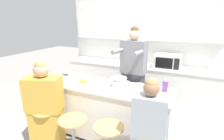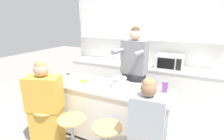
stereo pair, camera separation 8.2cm
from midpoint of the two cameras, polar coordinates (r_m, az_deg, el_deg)
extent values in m
plane|color=gray|center=(3.17, 0.23, -20.83)|extent=(16.00, 16.00, 0.00)
cube|color=silver|center=(4.34, 11.26, 8.46)|extent=(3.74, 0.06, 2.70)
cube|color=white|center=(4.20, 11.22, 14.72)|extent=(3.44, 0.16, 0.75)
cube|color=white|center=(4.24, 9.39, -4.39)|extent=(3.44, 0.59, 0.87)
cube|color=silver|center=(4.11, 9.67, 1.50)|extent=(3.47, 0.62, 0.03)
cube|color=black|center=(3.15, 0.23, -20.40)|extent=(1.79, 0.54, 0.06)
cube|color=white|center=(2.91, 0.24, -13.45)|extent=(1.87, 0.62, 0.81)
cube|color=silver|center=(2.73, 0.25, -5.71)|extent=(1.91, 0.66, 0.03)
cylinder|color=#B7BABC|center=(2.97, -19.37, -17.28)|extent=(0.04, 0.04, 0.60)
cylinder|color=tan|center=(2.82, -19.96, -12.00)|extent=(0.38, 0.38, 0.02)
cylinder|color=#B7BABC|center=(2.65, -11.71, -21.12)|extent=(0.04, 0.04, 0.60)
cylinder|color=tan|center=(2.48, -12.12, -15.42)|extent=(0.38, 0.38, 0.02)
cylinder|color=tan|center=(2.27, -0.60, -18.16)|extent=(0.38, 0.38, 0.02)
cube|color=#383842|center=(3.30, 7.59, -9.28)|extent=(0.39, 0.26, 1.00)
cube|color=slate|center=(3.05, 8.13, 4.19)|extent=(0.45, 0.26, 0.57)
cylinder|color=slate|center=(2.87, 2.69, 6.16)|extent=(0.10, 0.32, 0.07)
cylinder|color=slate|center=(2.71, 9.44, 5.39)|extent=(0.10, 0.32, 0.07)
sphere|color=#DBB293|center=(2.99, 8.42, 11.43)|extent=(0.22, 0.22, 0.20)
sphere|color=#513823|center=(2.99, 8.46, 12.47)|extent=(0.17, 0.17, 0.15)
cube|color=gold|center=(2.97, -19.45, -17.26)|extent=(0.51, 0.40, 0.63)
cube|color=gold|center=(2.71, -20.57, -7.10)|extent=(0.56, 0.43, 0.51)
sphere|color=tan|center=(2.59, -21.33, 0.14)|extent=(0.26, 0.26, 0.20)
sphere|color=#A37F51|center=(2.58, -21.45, 1.33)|extent=(0.21, 0.21, 0.16)
cube|color=#9EA8B2|center=(1.99, 12.54, -15.06)|extent=(0.38, 0.25, 0.51)
sphere|color=#936B4C|center=(1.84, 13.18, -5.93)|extent=(0.19, 0.19, 0.17)
sphere|color=#A37F51|center=(1.82, 13.28, -4.54)|extent=(0.15, 0.15, 0.14)
cylinder|color=#B7BABC|center=(2.69, 3.18, -4.11)|extent=(0.23, 0.23, 0.14)
cylinder|color=#B7BABC|center=(2.67, 3.21, -2.64)|extent=(0.24, 0.24, 0.01)
cylinder|color=#B7BABC|center=(2.73, 0.53, -2.81)|extent=(0.05, 0.01, 0.01)
cylinder|color=#B7BABC|center=(2.63, 5.98, -3.64)|extent=(0.05, 0.01, 0.01)
cylinder|color=silver|center=(2.66, 9.64, -5.49)|extent=(0.20, 0.20, 0.06)
cylinder|color=#DB4C51|center=(2.36, 9.10, -7.94)|extent=(0.08, 0.08, 0.08)
torus|color=#DB4C51|center=(2.35, 10.30, -8.04)|extent=(0.04, 0.01, 0.04)
cylinder|color=#4C7099|center=(2.34, 12.86, -8.36)|extent=(0.08, 0.08, 0.09)
torus|color=#4C7099|center=(2.33, 14.08, -8.44)|extent=(0.04, 0.01, 0.04)
ellipsoid|color=yellow|center=(2.90, -8.69, -3.65)|extent=(0.14, 0.06, 0.06)
ellipsoid|color=yellow|center=(2.95, -8.83, -3.31)|extent=(0.11, 0.13, 0.06)
ellipsoid|color=yellow|center=(2.91, -7.66, -3.53)|extent=(0.12, 0.12, 0.06)
cube|color=#7A428E|center=(2.61, 17.81, -5.30)|extent=(0.07, 0.07, 0.16)
cylinder|color=white|center=(2.59, 17.97, -3.51)|extent=(0.03, 0.03, 0.02)
cube|color=white|center=(3.92, 18.89, 2.57)|extent=(0.55, 0.39, 0.29)
cube|color=black|center=(3.73, 17.73, 2.03)|extent=(0.34, 0.01, 0.22)
cube|color=black|center=(3.71, 21.49, 1.59)|extent=(0.10, 0.01, 0.23)
cylinder|color=#93563D|center=(4.17, 6.33, 2.64)|extent=(0.14, 0.14, 0.08)
sphere|color=#478942|center=(4.14, 6.39, 4.56)|extent=(0.24, 0.24, 0.24)
camera|label=1|loc=(0.04, -89.13, 0.25)|focal=28.00mm
camera|label=2|loc=(0.04, 90.87, -0.25)|focal=28.00mm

